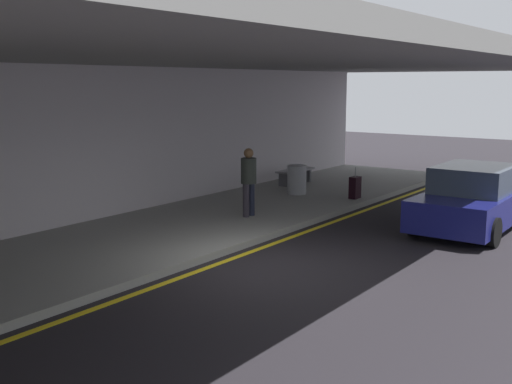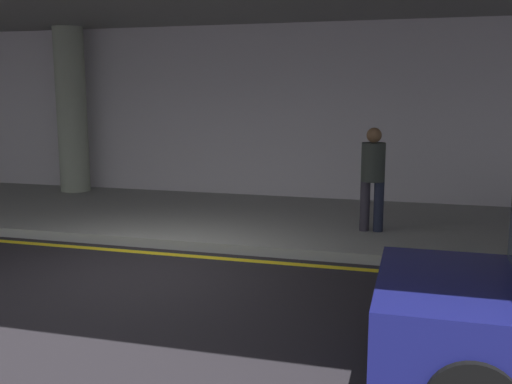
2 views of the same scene
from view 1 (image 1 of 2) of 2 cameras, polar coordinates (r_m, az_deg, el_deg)
The scene contains 10 objects.
ground_plane at distance 11.77m, azimuth 0.51°, elevation -6.80°, with size 60.00×60.00×0.00m, color black.
sidewalk at distance 13.72m, azimuth -10.10°, elevation -4.18°, with size 26.00×4.20×0.15m, color gray.
lane_stripe_yellow at distance 12.20m, azimuth -2.37°, elevation -6.17°, with size 26.00×0.14×0.01m, color yellow.
ceiling_overhang at distance 12.97m, azimuth -9.06°, elevation 12.31°, with size 28.00×13.20×0.30m, color slate.
terminal_back_wall at distance 15.10m, azimuth -16.25°, elevation 3.90°, with size 26.00×0.30×3.80m, color #B4ADB2.
car_navy at distance 15.36m, azimuth 19.27°, elevation -0.65°, with size 4.10×1.92×1.50m.
traveler_with_luggage at distance 15.19m, azimuth -0.68°, elevation 1.34°, with size 0.38×0.38×1.68m.
suitcase_upright_primary at distance 17.88m, azimuth 9.05°, elevation 0.41°, with size 0.36×0.22×0.90m.
bench_metal at distance 20.21m, azimuth 3.63°, elevation 1.73°, with size 1.60×0.50×0.48m.
trash_bin_steel at distance 18.40m, azimuth 3.76°, elevation 1.14°, with size 0.56×0.56×0.85m, color gray.
Camera 1 is at (-9.16, -6.56, 3.40)m, focal length 43.71 mm.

